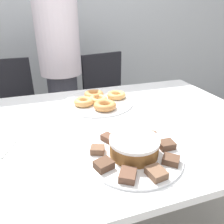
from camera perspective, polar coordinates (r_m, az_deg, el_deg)
wall_back at (r=2.48m, az=-14.27°, el=25.68°), size 8.00×0.05×2.60m
table at (r=1.06m, az=-2.63°, el=-7.24°), size 1.54×1.01×0.76m
person_standing at (r=1.82m, az=-13.23°, el=11.37°), size 0.32×0.32×1.58m
office_chair_left at (r=1.95m, az=-24.58°, el=-2.06°), size 0.45×0.45×0.90m
office_chair_right at (r=2.01m, az=-0.32°, el=1.16°), size 0.53×0.53×0.90m
plate_cake at (r=0.81m, az=5.67°, el=-11.04°), size 0.35×0.35×0.01m
plate_donuts at (r=1.24m, az=-3.62°, el=2.55°), size 0.39×0.39×0.01m
frosted_cake at (r=0.79m, az=5.78°, el=-8.87°), size 0.18×0.18×0.06m
lamington_0 at (r=0.87m, az=-1.14°, el=-6.69°), size 0.06×0.06×0.02m
lamington_1 at (r=0.80m, az=-3.82°, el=-9.80°), size 0.06×0.06×0.02m
lamington_2 at (r=0.73m, az=-2.16°, el=-13.58°), size 0.07×0.06×0.03m
lamington_3 at (r=0.70m, az=4.15°, el=-16.14°), size 0.07×0.08×0.02m
lamington_4 at (r=0.72m, az=11.49°, el=-15.32°), size 0.06×0.07×0.02m
lamington_5 at (r=0.78m, az=15.14°, el=-11.99°), size 0.07×0.07×0.02m
lamington_6 at (r=0.85m, az=14.04°, el=-8.30°), size 0.06×0.05×0.03m
lamington_7 at (r=0.90m, az=9.67°, el=-5.95°), size 0.07×0.07×0.02m
lamington_8 at (r=0.91m, az=4.00°, el=-5.30°), size 0.05×0.06×0.03m
donut_0 at (r=1.24m, az=-3.65°, el=3.40°), size 0.10×0.10×0.03m
donut_1 at (r=1.30m, az=-4.78°, el=4.63°), size 0.11×0.11×0.03m
donut_2 at (r=1.20m, az=-7.37°, el=2.67°), size 0.11×0.11×0.04m
donut_3 at (r=1.14m, az=-1.86°, el=1.73°), size 0.12×0.12×0.04m
donut_4 at (r=1.29m, az=1.16°, el=4.43°), size 0.11×0.11×0.03m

